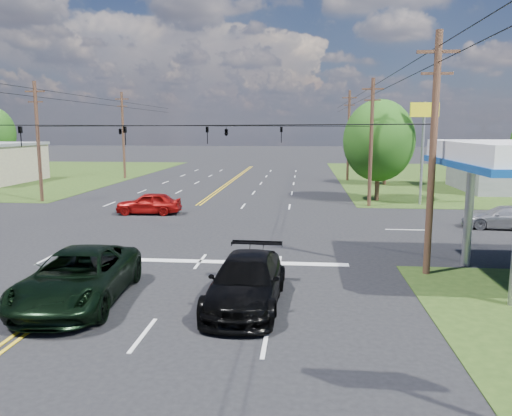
# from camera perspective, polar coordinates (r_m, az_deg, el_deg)

# --- Properties ---
(ground) EXTENTS (280.00, 280.00, 0.00)m
(ground) POSITION_cam_1_polar(r_m,az_deg,el_deg) (30.71, -9.76, -2.00)
(ground) COLOR black
(ground) RESTS_ON ground
(stop_bar) EXTENTS (10.00, 0.50, 0.02)m
(stop_bar) POSITION_cam_1_polar(r_m,az_deg,el_deg) (22.07, -2.55, -6.25)
(stop_bar) COLOR silver
(stop_bar) RESTS_ON ground
(pole_se) EXTENTS (1.60, 0.28, 9.50)m
(pole_se) POSITION_cam_1_polar(r_m,az_deg,el_deg) (20.72, 19.55, 6.03)
(pole_se) COLOR #452A1D
(pole_se) RESTS_ON ground
(pole_nw) EXTENTS (1.60, 0.28, 9.50)m
(pole_nw) POSITION_cam_1_polar(r_m,az_deg,el_deg) (43.48, -23.64, 7.11)
(pole_nw) COLOR #452A1D
(pole_nw) RESTS_ON ground
(pole_ne) EXTENTS (1.60, 0.28, 9.50)m
(pole_ne) POSITION_cam_1_polar(r_m,az_deg,el_deg) (38.42, 13.02, 7.47)
(pole_ne) COLOR #452A1D
(pole_ne) RESTS_ON ground
(pole_left_far) EXTENTS (1.60, 0.28, 10.00)m
(pole_left_far) POSITION_cam_1_polar(r_m,az_deg,el_deg) (60.81, -14.94, 8.14)
(pole_left_far) COLOR #452A1D
(pole_left_far) RESTS_ON ground
(pole_right_far) EXTENTS (1.60, 0.28, 10.00)m
(pole_right_far) POSITION_cam_1_polar(r_m,az_deg,el_deg) (57.31, 10.53, 8.25)
(pole_right_far) COLOR #452A1D
(pole_right_far) RESTS_ON ground
(span_wire_signals) EXTENTS (26.00, 18.00, 1.13)m
(span_wire_signals) POSITION_cam_1_polar(r_m,az_deg,el_deg) (30.15, -10.07, 9.25)
(span_wire_signals) COLOR black
(span_wire_signals) RESTS_ON ground
(power_lines) EXTENTS (26.04, 100.00, 0.64)m
(power_lines) POSITION_cam_1_polar(r_m,az_deg,el_deg) (28.37, -11.32, 14.50)
(power_lines) COLOR black
(power_lines) RESTS_ON ground
(tree_right_a) EXTENTS (5.70, 5.70, 8.18)m
(tree_right_a) POSITION_cam_1_polar(r_m,az_deg,el_deg) (41.53, 13.86, 7.48)
(tree_right_a) COLOR #452A1D
(tree_right_a) RESTS_ON ground
(tree_right_b) EXTENTS (4.94, 4.94, 7.09)m
(tree_right_b) POSITION_cam_1_polar(r_m,az_deg,el_deg) (53.79, 14.62, 7.06)
(tree_right_b) COLOR #452A1D
(tree_right_b) RESTS_ON ground
(pickup_dkgreen) EXTENTS (3.46, 6.62, 1.78)m
(pickup_dkgreen) POSITION_cam_1_polar(r_m,az_deg,el_deg) (17.92, -19.65, -7.47)
(pickup_dkgreen) COLOR black
(pickup_dkgreen) RESTS_ON ground
(suv_black) EXTENTS (2.52, 5.76, 1.65)m
(suv_black) POSITION_cam_1_polar(r_m,az_deg,el_deg) (16.66, -1.10, -8.42)
(suv_black) COLOR black
(suv_black) RESTS_ON ground
(sedan_red) EXTENTS (4.49, 1.99, 1.50)m
(sedan_red) POSITION_cam_1_polar(r_m,az_deg,el_deg) (35.08, -12.17, 0.54)
(sedan_red) COLOR maroon
(sedan_red) RESTS_ON ground
(sedan_far) EXTENTS (4.77, 2.36, 1.33)m
(sedan_far) POSITION_cam_1_polar(r_m,az_deg,el_deg) (32.72, 26.43, -0.97)
(sedan_far) COLOR #A5A5AA
(sedan_far) RESTS_ON ground
(polesign_ne) EXTENTS (2.17, 0.51, 7.82)m
(polesign_ne) POSITION_cam_1_polar(r_m,az_deg,el_deg) (40.11, 18.63, 8.93)
(polesign_ne) COLOR #A5A5AA
(polesign_ne) RESTS_ON ground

